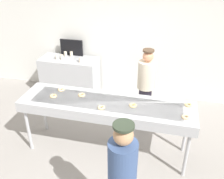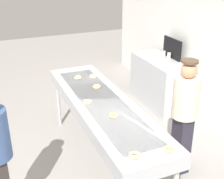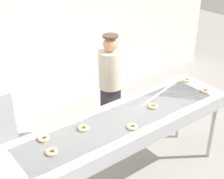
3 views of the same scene
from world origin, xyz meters
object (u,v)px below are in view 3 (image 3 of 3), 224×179
at_px(plain_donut_5, 132,127).
at_px(plain_donut_6, 51,152).
at_px(fryer_conveyor, 122,126).
at_px(plain_donut_1, 83,128).
at_px(plain_donut_0, 153,106).
at_px(worker_baker, 111,83).
at_px(plain_donut_2, 44,138).
at_px(plain_donut_4, 187,80).
at_px(plain_donut_3, 205,91).

bearing_deg(plain_donut_5, plain_donut_6, 170.30).
bearing_deg(fryer_conveyor, plain_donut_1, 167.88).
height_order(plain_donut_0, worker_baker, worker_baker).
bearing_deg(plain_donut_0, plain_donut_2, 170.70).
relative_size(plain_donut_0, plain_donut_4, 1.00).
height_order(plain_donut_1, plain_donut_4, same).
bearing_deg(plain_donut_3, plain_donut_4, 81.94).
distance_m(plain_donut_6, worker_baker, 1.77).
height_order(fryer_conveyor, plain_donut_3, plain_donut_3).
xyz_separation_m(fryer_conveyor, worker_baker, (0.55, 0.94, -0.00)).
bearing_deg(plain_donut_1, plain_donut_4, 3.32).
bearing_deg(worker_baker, plain_donut_2, 43.22).
bearing_deg(plain_donut_5, worker_baker, 63.23).
distance_m(plain_donut_3, plain_donut_5, 1.28).
height_order(plain_donut_4, plain_donut_6, same).
height_order(fryer_conveyor, plain_donut_4, plain_donut_4).
bearing_deg(plain_donut_5, fryer_conveyor, 82.17).
bearing_deg(plain_donut_5, plain_donut_2, 155.25).
relative_size(plain_donut_4, plain_donut_5, 1.00).
xyz_separation_m(plain_donut_5, plain_donut_6, (-0.89, 0.15, 0.00)).
relative_size(plain_donut_0, worker_baker, 0.07).
distance_m(fryer_conveyor, plain_donut_2, 0.90).
height_order(fryer_conveyor, plain_donut_0, plain_donut_0).
relative_size(fryer_conveyor, plain_donut_4, 24.82).
relative_size(fryer_conveyor, plain_donut_5, 24.82).
height_order(plain_donut_3, worker_baker, worker_baker).
distance_m(plain_donut_1, worker_baker, 1.32).
distance_m(plain_donut_0, plain_donut_5, 0.50).
relative_size(plain_donut_2, worker_baker, 0.07).
height_order(plain_donut_3, plain_donut_5, same).
height_order(plain_donut_2, plain_donut_4, same).
distance_m(plain_donut_4, worker_baker, 1.07).
bearing_deg(worker_baker, plain_donut_4, 151.06).
relative_size(plain_donut_4, worker_baker, 0.07).
relative_size(plain_donut_2, plain_donut_4, 1.00).
distance_m(fryer_conveyor, plain_donut_0, 0.46).
relative_size(plain_donut_1, plain_donut_3, 1.00).
bearing_deg(fryer_conveyor, plain_donut_3, -7.02).
bearing_deg(plain_donut_3, plain_donut_5, -178.04).
bearing_deg(worker_baker, plain_donut_0, 99.43).
xyz_separation_m(fryer_conveyor, plain_donut_3, (1.26, -0.15, 0.11)).
bearing_deg(worker_baker, fryer_conveyor, 75.27).
bearing_deg(plain_donut_6, plain_donut_2, 80.64).
relative_size(plain_donut_0, plain_donut_5, 1.00).
bearing_deg(plain_donut_1, plain_donut_3, -8.40).
bearing_deg(plain_donut_6, fryer_conveyor, 2.91).
distance_m(plain_donut_4, plain_donut_6, 2.24).
bearing_deg(fryer_conveyor, plain_donut_5, -97.83).
bearing_deg(plain_donut_5, plain_donut_3, 1.96).
height_order(plain_donut_1, plain_donut_2, same).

